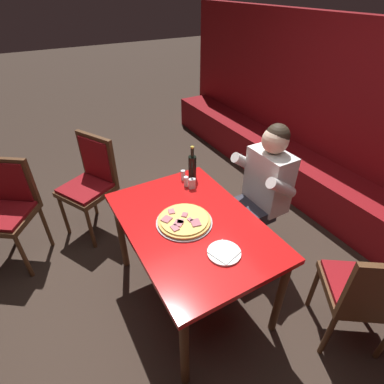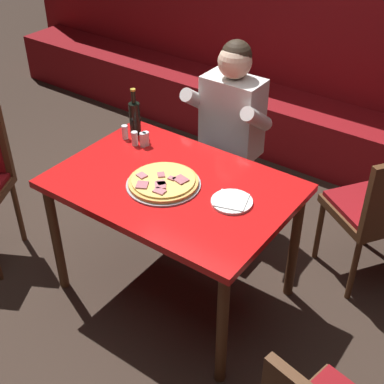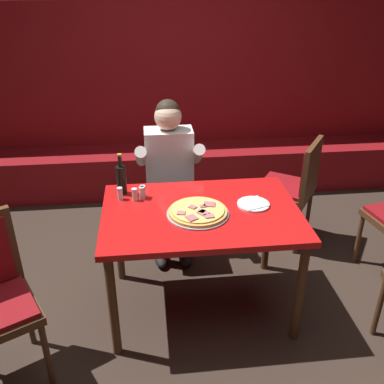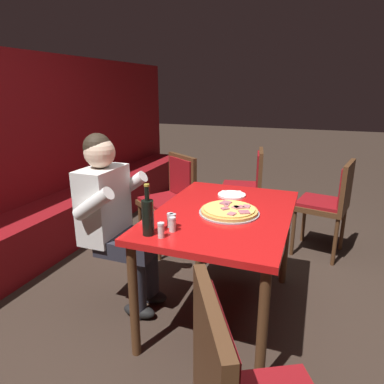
{
  "view_description": "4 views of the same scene",
  "coord_description": "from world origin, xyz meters",
  "px_view_note": "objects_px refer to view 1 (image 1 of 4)",
  "views": [
    {
      "loc": [
        1.36,
        -0.77,
        2.16
      ],
      "look_at": [
        -0.14,
        0.08,
        0.92
      ],
      "focal_mm": 28.0,
      "sensor_mm": 36.0,
      "label": 1
    },
    {
      "loc": [
        1.44,
        -1.82,
        2.36
      ],
      "look_at": [
        0.12,
        0.01,
        0.77
      ],
      "focal_mm": 50.0,
      "sensor_mm": 36.0,
      "label": 2
    },
    {
      "loc": [
        -0.32,
        -2.34,
        2.13
      ],
      "look_at": [
        -0.04,
        0.13,
        0.85
      ],
      "focal_mm": 40.0,
      "sensor_mm": 36.0,
      "label": 3
    },
    {
      "loc": [
        -2.06,
        -0.55,
        1.56
      ],
      "look_at": [
        -0.1,
        0.18,
        0.92
      ],
      "focal_mm": 32.0,
      "sensor_mm": 36.0,
      "label": 4
    }
  ],
  "objects_px": {
    "shaker_red_pepper_flakes": "(193,184)",
    "plate_white_paper": "(224,253)",
    "diner_seated_blue_shirt": "(259,190)",
    "dining_chair_far_left": "(367,292)",
    "shaker_black_pepper": "(186,182)",
    "pizza": "(184,221)",
    "shaker_parmesan": "(191,184)",
    "beer_bottle": "(192,166)",
    "dining_chair_near_right": "(7,204)",
    "shaker_oregano": "(183,175)",
    "dining_chair_by_booth": "(91,179)",
    "main_dining_table": "(192,232)"
  },
  "relations": [
    {
      "from": "plate_white_paper",
      "to": "shaker_parmesan",
      "type": "distance_m",
      "value": 0.74
    },
    {
      "from": "plate_white_paper",
      "to": "shaker_parmesan",
      "type": "bearing_deg",
      "value": 166.63
    },
    {
      "from": "shaker_red_pepper_flakes",
      "to": "dining_chair_far_left",
      "type": "xyz_separation_m",
      "value": [
        1.26,
        0.54,
        -0.27
      ]
    },
    {
      "from": "pizza",
      "to": "shaker_oregano",
      "type": "bearing_deg",
      "value": 152.51
    },
    {
      "from": "shaker_red_pepper_flakes",
      "to": "dining_chair_far_left",
      "type": "height_order",
      "value": "dining_chair_far_left"
    },
    {
      "from": "shaker_parmesan",
      "to": "shaker_black_pepper",
      "type": "height_order",
      "value": "same"
    },
    {
      "from": "shaker_parmesan",
      "to": "diner_seated_blue_shirt",
      "type": "distance_m",
      "value": 0.59
    },
    {
      "from": "pizza",
      "to": "shaker_red_pepper_flakes",
      "type": "xyz_separation_m",
      "value": [
        -0.34,
        0.27,
        0.02
      ]
    },
    {
      "from": "dining_chair_by_booth",
      "to": "dining_chair_far_left",
      "type": "bearing_deg",
      "value": 29.25
    },
    {
      "from": "diner_seated_blue_shirt",
      "to": "beer_bottle",
      "type": "bearing_deg",
      "value": -128.04
    },
    {
      "from": "dining_chair_near_right",
      "to": "diner_seated_blue_shirt",
      "type": "bearing_deg",
      "value": 61.36
    },
    {
      "from": "main_dining_table",
      "to": "dining_chair_by_booth",
      "type": "distance_m",
      "value": 1.3
    },
    {
      "from": "main_dining_table",
      "to": "shaker_parmesan",
      "type": "height_order",
      "value": "shaker_parmesan"
    },
    {
      "from": "plate_white_paper",
      "to": "diner_seated_blue_shirt",
      "type": "relative_size",
      "value": 0.16
    },
    {
      "from": "main_dining_table",
      "to": "shaker_oregano",
      "type": "xyz_separation_m",
      "value": [
        -0.52,
        0.21,
        0.13
      ]
    },
    {
      "from": "shaker_black_pepper",
      "to": "shaker_red_pepper_flakes",
      "type": "height_order",
      "value": "same"
    },
    {
      "from": "pizza",
      "to": "dining_chair_near_right",
      "type": "xyz_separation_m",
      "value": [
        -1.16,
        -1.1,
        -0.22
      ]
    },
    {
      "from": "shaker_parmesan",
      "to": "dining_chair_near_right",
      "type": "distance_m",
      "value": 1.6
    },
    {
      "from": "plate_white_paper",
      "to": "shaker_parmesan",
      "type": "xyz_separation_m",
      "value": [
        -0.72,
        0.17,
        0.03
      ]
    },
    {
      "from": "main_dining_table",
      "to": "dining_chair_by_booth",
      "type": "relative_size",
      "value": 1.26
    },
    {
      "from": "pizza",
      "to": "shaker_red_pepper_flakes",
      "type": "height_order",
      "value": "shaker_red_pepper_flakes"
    },
    {
      "from": "pizza",
      "to": "shaker_oregano",
      "type": "distance_m",
      "value": 0.55
    },
    {
      "from": "diner_seated_blue_shirt",
      "to": "pizza",
      "type": "bearing_deg",
      "value": -80.89
    },
    {
      "from": "beer_bottle",
      "to": "shaker_parmesan",
      "type": "relative_size",
      "value": 3.4
    },
    {
      "from": "dining_chair_near_right",
      "to": "pizza",
      "type": "bearing_deg",
      "value": 43.58
    },
    {
      "from": "dining_chair_far_left",
      "to": "dining_chair_near_right",
      "type": "bearing_deg",
      "value": -137.3
    },
    {
      "from": "beer_bottle",
      "to": "shaker_black_pepper",
      "type": "xyz_separation_m",
      "value": [
        0.09,
        -0.11,
        -0.07
      ]
    },
    {
      "from": "main_dining_table",
      "to": "dining_chair_by_booth",
      "type": "height_order",
      "value": "dining_chair_by_booth"
    },
    {
      "from": "dining_chair_by_booth",
      "to": "main_dining_table",
      "type": "bearing_deg",
      "value": 18.89
    },
    {
      "from": "diner_seated_blue_shirt",
      "to": "dining_chair_near_right",
      "type": "relative_size",
      "value": 1.32
    },
    {
      "from": "shaker_red_pepper_flakes",
      "to": "dining_chair_by_booth",
      "type": "bearing_deg",
      "value": -143.34
    },
    {
      "from": "shaker_oregano",
      "to": "shaker_parmesan",
      "type": "relative_size",
      "value": 1.0
    },
    {
      "from": "shaker_oregano",
      "to": "diner_seated_blue_shirt",
      "type": "height_order",
      "value": "diner_seated_blue_shirt"
    },
    {
      "from": "main_dining_table",
      "to": "shaker_black_pepper",
      "type": "distance_m",
      "value": 0.48
    },
    {
      "from": "main_dining_table",
      "to": "dining_chair_by_booth",
      "type": "xyz_separation_m",
      "value": [
        -1.23,
        -0.42,
        -0.1
      ]
    },
    {
      "from": "beer_bottle",
      "to": "shaker_red_pepper_flakes",
      "type": "xyz_separation_m",
      "value": [
        0.14,
        -0.07,
        -0.07
      ]
    },
    {
      "from": "shaker_parmesan",
      "to": "diner_seated_blue_shirt",
      "type": "bearing_deg",
      "value": 67.97
    },
    {
      "from": "plate_white_paper",
      "to": "diner_seated_blue_shirt",
      "type": "height_order",
      "value": "diner_seated_blue_shirt"
    },
    {
      "from": "pizza",
      "to": "beer_bottle",
      "type": "height_order",
      "value": "beer_bottle"
    },
    {
      "from": "pizza",
      "to": "dining_chair_far_left",
      "type": "height_order",
      "value": "dining_chair_far_left"
    },
    {
      "from": "shaker_black_pepper",
      "to": "dining_chair_by_booth",
      "type": "bearing_deg",
      "value": -143.19
    },
    {
      "from": "main_dining_table",
      "to": "shaker_red_pepper_flakes",
      "type": "xyz_separation_m",
      "value": [
        -0.37,
        0.22,
        0.13
      ]
    },
    {
      "from": "shaker_red_pepper_flakes",
      "to": "shaker_black_pepper",
      "type": "bearing_deg",
      "value": -145.6
    },
    {
      "from": "main_dining_table",
      "to": "shaker_oregano",
      "type": "height_order",
      "value": "shaker_oregano"
    },
    {
      "from": "main_dining_table",
      "to": "beer_bottle",
      "type": "distance_m",
      "value": 0.62
    },
    {
      "from": "shaker_red_pepper_flakes",
      "to": "plate_white_paper",
      "type": "bearing_deg",
      "value": -14.97
    },
    {
      "from": "dining_chair_by_booth",
      "to": "pizza",
      "type": "bearing_deg",
      "value": 17.29
    },
    {
      "from": "pizza",
      "to": "shaker_parmesan",
      "type": "xyz_separation_m",
      "value": [
        -0.35,
        0.25,
        0.02
      ]
    },
    {
      "from": "main_dining_table",
      "to": "shaker_parmesan",
      "type": "bearing_deg",
      "value": 151.45
    },
    {
      "from": "beer_bottle",
      "to": "dining_chair_near_right",
      "type": "relative_size",
      "value": 0.3
    }
  ]
}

